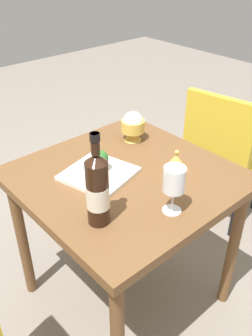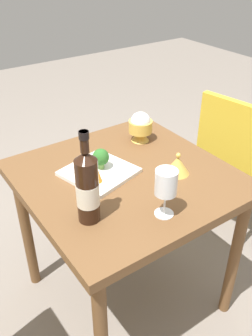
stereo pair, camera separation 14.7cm
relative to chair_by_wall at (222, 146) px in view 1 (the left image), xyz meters
name	(u,v)px [view 1 (the left image)]	position (x,y,z in m)	size (l,w,h in m)	color
ground_plane	(126,293)	(0.08, -0.80, -0.53)	(8.00, 8.00, 0.00)	gray
dining_table	(126,193)	(0.08, -0.80, 0.10)	(0.81, 0.81, 0.73)	brown
chair_by_wall	(222,146)	(0.00, 0.00, 0.00)	(0.46, 0.46, 0.85)	gold
wine_bottle	(97,189)	(0.24, -1.06, 0.33)	(0.08, 0.08, 0.33)	black
wine_glass	(174,181)	(0.36, -0.84, 0.33)	(0.08, 0.08, 0.18)	white
rice_bowl	(133,125)	(-0.12, -0.58, 0.27)	(0.11, 0.11, 0.14)	gold
rice_bowl_lid	(176,162)	(0.19, -0.63, 0.24)	(0.10, 0.10, 0.09)	gold
serving_plate	(99,174)	(0.02, -0.89, 0.21)	(0.31, 0.31, 0.02)	white
broccoli_floret	(100,159)	(0.01, -0.87, 0.26)	(0.07, 0.07, 0.09)	#729E4C
carrot_garnish_left	(97,157)	(-0.05, -0.85, 0.24)	(0.03, 0.03, 0.05)	orange
carrot_garnish_right	(100,176)	(0.08, -0.93, 0.25)	(0.03, 0.03, 0.07)	orange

